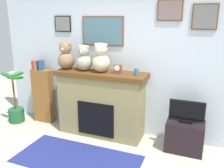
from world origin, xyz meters
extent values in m
cube|color=silver|center=(0.00, 2.00, 1.30)|extent=(5.20, 0.12, 2.60)
cube|color=brown|center=(-0.44, 1.93, 1.88)|extent=(0.80, 0.02, 0.52)
cube|color=slate|center=(-0.44, 1.91, 1.88)|extent=(0.76, 0.00, 0.48)
cube|color=brown|center=(0.73, 1.93, 2.23)|extent=(0.40, 0.02, 0.33)
cube|color=slate|center=(0.73, 1.91, 2.23)|extent=(0.36, 0.00, 0.29)
cube|color=black|center=(-1.26, 1.93, 2.00)|extent=(0.35, 0.02, 0.30)
cube|color=slate|center=(-1.26, 1.91, 2.00)|extent=(0.31, 0.00, 0.26)
cube|color=brown|center=(1.25, 1.93, 2.13)|extent=(0.37, 0.02, 0.39)
cube|color=slate|center=(1.25, 1.91, 2.13)|extent=(0.33, 0.00, 0.35)
cube|color=olive|center=(-0.37, 1.69, 0.56)|extent=(1.54, 0.51, 1.11)
cube|color=#563315|center=(-0.37, 1.69, 1.15)|extent=(1.66, 0.57, 0.08)
cube|color=black|center=(-0.37, 1.43, 0.39)|extent=(0.69, 0.02, 0.61)
cube|color=brown|center=(-1.72, 1.74, 0.55)|extent=(0.42, 0.16, 1.11)
cube|color=red|center=(-1.86, 1.74, 1.20)|extent=(0.06, 0.13, 0.18)
cube|color=#9C6F3E|center=(-1.79, 1.74, 1.20)|extent=(0.06, 0.13, 0.19)
cube|color=black|center=(-1.74, 1.74, 1.20)|extent=(0.04, 0.13, 0.19)
cube|color=#255695|center=(-1.69, 1.74, 1.20)|extent=(0.04, 0.13, 0.18)
cylinder|color=#1E592D|center=(-2.25, 1.50, 0.14)|extent=(0.31, 0.31, 0.28)
cylinder|color=brown|center=(-2.25, 1.50, 0.61)|extent=(0.04, 0.04, 0.66)
ellipsoid|color=#26762B|center=(-2.11, 1.49, 1.04)|extent=(0.12, 0.36, 0.08)
ellipsoid|color=#227A1C|center=(-2.30, 1.63, 0.92)|extent=(0.37, 0.23, 0.08)
ellipsoid|color=#226E2E|center=(-2.28, 1.38, 1.04)|extent=(0.37, 0.19, 0.08)
cube|color=black|center=(1.14, 1.64, 0.25)|extent=(0.59, 0.40, 0.51)
cube|color=black|center=(1.14, 1.64, 0.53)|extent=(0.20, 0.14, 0.04)
cube|color=black|center=(1.14, 1.64, 0.71)|extent=(0.55, 0.03, 0.32)
cube|color=black|center=(1.14, 1.62, 0.71)|extent=(0.51, 0.00, 0.28)
cube|color=navy|center=(-0.37, 0.75, 0.00)|extent=(1.94, 0.92, 0.01)
cylinder|color=teal|center=(0.29, 1.67, 1.25)|extent=(0.07, 0.07, 0.12)
cube|color=brown|center=(-0.04, 1.67, 1.27)|extent=(0.12, 0.08, 0.16)
cylinder|color=white|center=(-0.04, 1.62, 1.30)|extent=(0.10, 0.01, 0.10)
sphere|color=#866749|center=(-1.07, 1.67, 1.35)|extent=(0.31, 0.31, 0.31)
sphere|color=#866749|center=(-1.07, 1.67, 1.59)|extent=(0.23, 0.23, 0.23)
sphere|color=#866749|center=(-1.14, 1.67, 1.65)|extent=(0.08, 0.08, 0.08)
sphere|color=#866749|center=(-0.99, 1.67, 1.65)|extent=(0.08, 0.08, 0.08)
sphere|color=beige|center=(-1.07, 1.58, 1.58)|extent=(0.07, 0.07, 0.07)
sphere|color=#9E9988|center=(-0.69, 1.67, 1.34)|extent=(0.29, 0.29, 0.29)
sphere|color=#9E9988|center=(-0.69, 1.67, 1.56)|extent=(0.21, 0.21, 0.21)
sphere|color=#9E9988|center=(-0.76, 1.67, 1.62)|extent=(0.07, 0.07, 0.07)
sphere|color=#9E9988|center=(-0.62, 1.67, 1.62)|extent=(0.07, 0.07, 0.07)
sphere|color=beige|center=(-0.69, 1.58, 1.54)|extent=(0.06, 0.06, 0.06)
sphere|color=#C2B992|center=(-0.36, 1.67, 1.35)|extent=(0.32, 0.32, 0.32)
sphere|color=#C2B992|center=(-0.36, 1.67, 1.59)|extent=(0.23, 0.23, 0.23)
sphere|color=#C2B992|center=(-0.44, 1.67, 1.66)|extent=(0.08, 0.08, 0.08)
sphere|color=#C2B992|center=(-0.28, 1.67, 1.66)|extent=(0.08, 0.08, 0.08)
sphere|color=beige|center=(-0.36, 1.58, 1.58)|extent=(0.07, 0.07, 0.07)
camera|label=1|loc=(1.34, -2.05, 2.12)|focal=38.10mm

